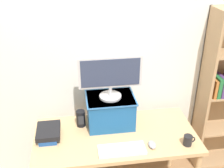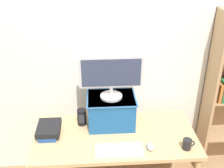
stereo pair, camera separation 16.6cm
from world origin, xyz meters
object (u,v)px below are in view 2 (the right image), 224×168
(desk_speaker, at_px, (82,117))
(computer_monitor, at_px, (111,75))
(desk, at_px, (115,141))
(computer_mouse, at_px, (150,147))
(keyboard, at_px, (119,150))
(book_stack, at_px, (49,130))
(riser_box, at_px, (111,110))
(coffee_mug, at_px, (187,144))

(desk_speaker, bearing_deg, computer_monitor, -1.91)
(desk, bearing_deg, computer_mouse, -36.40)
(desk, xyz_separation_m, computer_mouse, (0.28, -0.21, 0.09))
(desk, distance_m, computer_mouse, 0.36)
(computer_mouse, height_order, desk_speaker, desk_speaker)
(computer_monitor, height_order, keyboard, computer_monitor)
(computer_monitor, xyz_separation_m, book_stack, (-0.57, -0.12, -0.47))
(riser_box, distance_m, coffee_mug, 0.74)
(computer_monitor, bearing_deg, computer_mouse, -51.32)
(riser_box, relative_size, book_stack, 1.68)
(computer_mouse, height_order, book_stack, book_stack)
(book_stack, relative_size, coffee_mug, 2.52)
(computer_mouse, xyz_separation_m, desk_speaker, (-0.59, 0.39, 0.06))
(riser_box, distance_m, computer_monitor, 0.36)
(computer_monitor, distance_m, coffee_mug, 0.87)
(computer_mouse, distance_m, coffee_mug, 0.31)
(riser_box, bearing_deg, book_stack, -167.85)
(desk, relative_size, riser_box, 3.26)
(riser_box, bearing_deg, coffee_mug, -33.45)
(book_stack, relative_size, desk_speaker, 1.67)
(coffee_mug, distance_m, desk_speaker, 0.99)
(desk_speaker, bearing_deg, book_stack, -155.98)
(coffee_mug, xyz_separation_m, desk_speaker, (-0.89, 0.41, 0.03))
(desk, bearing_deg, coffee_mug, -21.31)
(computer_monitor, height_order, coffee_mug, computer_monitor)
(computer_mouse, height_order, coffee_mug, coffee_mug)
(desk_speaker, bearing_deg, computer_mouse, -33.77)
(coffee_mug, bearing_deg, riser_box, 146.55)
(riser_box, bearing_deg, desk_speaker, 178.38)
(desk, height_order, computer_monitor, computer_monitor)
(keyboard, distance_m, computer_mouse, 0.27)
(keyboard, relative_size, book_stack, 1.50)
(keyboard, xyz_separation_m, coffee_mug, (0.57, -0.00, 0.03))
(riser_box, bearing_deg, computer_mouse, -51.43)
(desk, height_order, computer_mouse, computer_mouse)
(keyboard, xyz_separation_m, desk_speaker, (-0.32, 0.41, 0.07))
(computer_monitor, xyz_separation_m, keyboard, (0.04, -0.40, -0.50))
(coffee_mug, height_order, desk_speaker, desk_speaker)
(desk, distance_m, book_stack, 0.61)
(riser_box, height_order, computer_mouse, riser_box)
(book_stack, distance_m, desk_speaker, 0.32)
(desk, bearing_deg, desk_speaker, 148.84)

